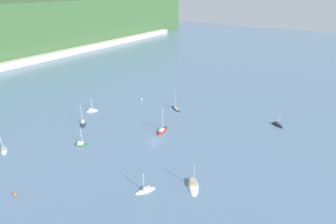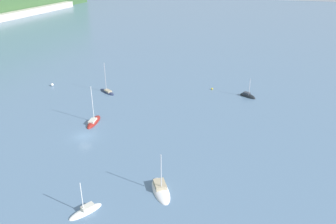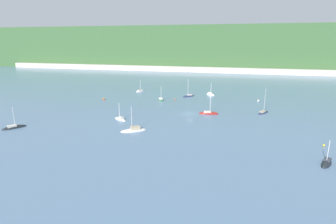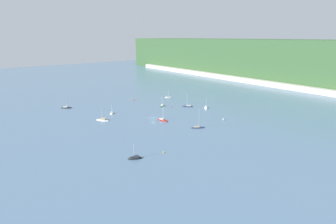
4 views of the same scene
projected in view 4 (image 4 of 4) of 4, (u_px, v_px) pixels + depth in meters
ground_plane at (153, 118)px, 135.01m from camera, size 600.00×600.00×0.00m
hillside_ridge at (306, 62)px, 228.51m from camera, size 455.52×64.80×37.77m
shore_town_strip at (282, 86)px, 211.66m from camera, size 387.19×6.00×4.19m
sailboat_0 at (198, 128)px, 120.50m from camera, size 5.04×6.78×9.37m
sailboat_1 at (162, 106)px, 157.45m from camera, size 4.22×5.43×6.74m
sailboat_2 at (103, 120)px, 131.23m from camera, size 7.60×6.12×7.96m
sailboat_3 at (188, 107)px, 156.81m from camera, size 6.09×6.61×8.97m
sailboat_4 at (163, 121)px, 130.87m from camera, size 7.14×2.79×9.91m
sailboat_5 at (135, 159)px, 90.21m from camera, size 3.86×5.17×6.37m
sailboat_6 at (206, 108)px, 153.19m from camera, size 4.74×4.22×6.75m
sailboat_7 at (67, 108)px, 153.76m from camera, size 5.45×6.53×7.19m
sailboat_8 at (112, 113)px, 143.00m from camera, size 5.54×4.21×6.12m
sailboat_9 at (168, 98)px, 180.04m from camera, size 3.86×5.37×6.46m
mooring_buoy_0 at (134, 99)px, 172.90m from camera, size 0.89×0.89×0.89m
mooring_buoy_1 at (223, 119)px, 131.72m from camera, size 0.85×0.85×0.85m
mooring_buoy_2 at (164, 152)px, 94.64m from camera, size 0.53×0.53×0.53m
mooring_buoy_3 at (172, 107)px, 154.94m from camera, size 0.57×0.57×0.57m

